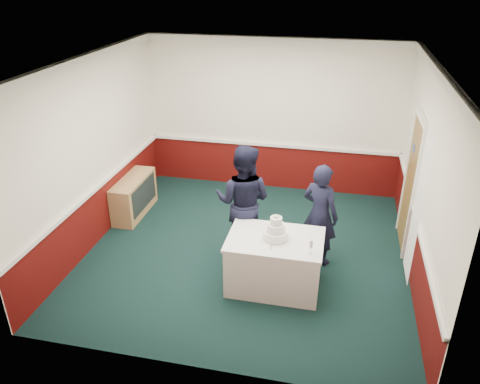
% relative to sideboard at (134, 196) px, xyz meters
% --- Properties ---
extents(ground, '(5.00, 5.00, 0.00)m').
position_rel_sideboard_xyz_m(ground, '(2.28, -0.80, -0.35)').
color(ground, black).
rests_on(ground, ground).
extents(room_shell, '(5.00, 5.00, 3.00)m').
position_rel_sideboard_xyz_m(room_shell, '(2.36, -0.19, 1.62)').
color(room_shell, white).
rests_on(room_shell, ground).
extents(sideboard, '(0.41, 1.20, 0.70)m').
position_rel_sideboard_xyz_m(sideboard, '(0.00, 0.00, 0.00)').
color(sideboard, '#A97952').
rests_on(sideboard, ground).
extents(cake_table, '(1.32, 0.92, 0.79)m').
position_rel_sideboard_xyz_m(cake_table, '(2.84, -1.59, 0.05)').
color(cake_table, white).
rests_on(cake_table, ground).
extents(wedding_cake, '(0.35, 0.35, 0.36)m').
position_rel_sideboard_xyz_m(wedding_cake, '(2.84, -1.59, 0.55)').
color(wedding_cake, white).
rests_on(wedding_cake, cake_table).
extents(cake_knife, '(0.05, 0.22, 0.00)m').
position_rel_sideboard_xyz_m(cake_knife, '(2.81, -1.79, 0.44)').
color(cake_knife, silver).
rests_on(cake_knife, cake_table).
extents(champagne_flute, '(0.05, 0.05, 0.21)m').
position_rel_sideboard_xyz_m(champagne_flute, '(3.34, -1.87, 0.58)').
color(champagne_flute, silver).
rests_on(champagne_flute, cake_table).
extents(person_man, '(0.94, 0.76, 1.83)m').
position_rel_sideboard_xyz_m(person_man, '(2.22, -0.85, 0.56)').
color(person_man, black).
rests_on(person_man, ground).
extents(person_woman, '(0.70, 0.62, 1.62)m').
position_rel_sideboard_xyz_m(person_woman, '(3.39, -0.82, 0.46)').
color(person_woman, black).
rests_on(person_woman, ground).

